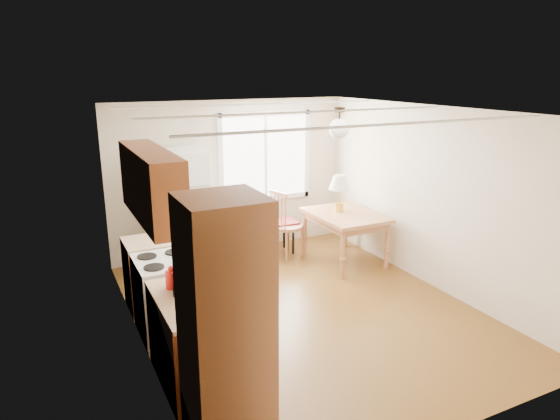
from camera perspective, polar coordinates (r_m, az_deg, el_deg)
room_shell at (r=6.01m, az=2.90°, el=-0.69°), size 4.60×5.60×2.62m
kitchen_run at (r=5.00m, az=-11.18°, el=-9.48°), size 0.65×3.40×2.20m
window_unit at (r=8.37m, az=-1.69°, el=6.09°), size 1.64×0.05×1.51m
pendant_light at (r=6.51m, az=6.76°, el=9.34°), size 0.26×0.26×0.40m
refrigerator at (r=7.63m, az=-11.43°, el=-0.07°), size 0.76×0.79×1.82m
bench at (r=8.10m, az=-2.19°, el=-1.92°), size 1.23×0.53×0.56m
dining_table at (r=7.87m, az=7.45°, el=-1.11°), size 0.96×1.27×0.79m
chair at (r=7.98m, az=0.30°, el=-1.09°), size 0.52×0.51×1.11m
table_lamp at (r=7.85m, az=6.82°, el=2.83°), size 0.34×0.34×0.58m
coffee_maker at (r=4.85m, az=-11.09°, el=-7.88°), size 0.23×0.26×0.35m
kettle at (r=4.99m, az=-12.29°, el=-7.70°), size 0.12×0.12×0.23m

